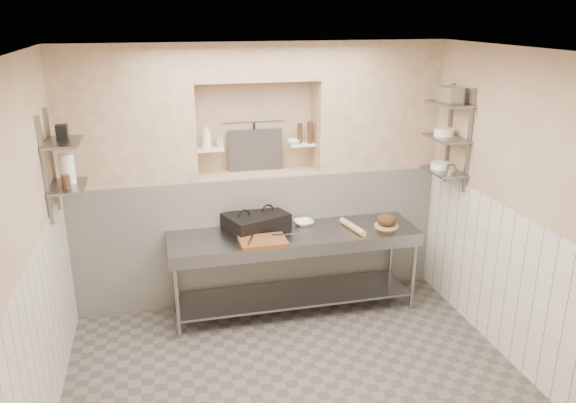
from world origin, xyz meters
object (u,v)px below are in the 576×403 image
object	(u,v)px
rolling_pin	(353,227)
mixing_bowl	(304,223)
bowl_alcove	(294,142)
prep_table	(294,256)
jug_left	(67,169)
cutting_board	(263,241)
bottle_soap	(207,136)
panini_press	(256,221)
bread_loaf	(387,219)

from	to	relation	value
rolling_pin	mixing_bowl	bearing A→B (deg)	151.04
bowl_alcove	rolling_pin	bearing A→B (deg)	-51.56
prep_table	jug_left	size ratio (longest dim) A/B	9.73
cutting_board	jug_left	bearing A→B (deg)	175.90
mixing_bowl	jug_left	xyz separation A→B (m)	(-2.27, -0.27, 0.82)
cutting_board	jug_left	size ratio (longest dim) A/B	1.73
bottle_soap	bowl_alcove	bearing A→B (deg)	0.40
rolling_pin	bottle_soap	size ratio (longest dim) A/B	1.66
mixing_bowl	bowl_alcove	size ratio (longest dim) A/B	1.39
prep_table	bottle_soap	distance (m)	1.55
panini_press	bottle_soap	xyz separation A→B (m)	(-0.45, 0.34, 0.86)
rolling_pin	bowl_alcove	xyz separation A→B (m)	(-0.49, 0.61, 0.80)
panini_press	mixing_bowl	world-z (taller)	panini_press
mixing_bowl	cutting_board	bearing A→B (deg)	-142.71
rolling_pin	bottle_soap	distance (m)	1.80
prep_table	cutting_board	size ratio (longest dim) A/B	5.62
prep_table	bowl_alcove	bearing A→B (deg)	77.18
bread_loaf	jug_left	xyz separation A→B (m)	(-3.12, -0.02, 0.77)
prep_table	cutting_board	distance (m)	0.50
prep_table	rolling_pin	size ratio (longest dim) A/B	5.98
bottle_soap	jug_left	bearing A→B (deg)	-154.42
cutting_board	bottle_soap	xyz separation A→B (m)	(-0.44, 0.75, 0.92)
mixing_bowl	rolling_pin	size ratio (longest dim) A/B	0.47
cutting_board	mixing_bowl	size ratio (longest dim) A/B	2.27
bottle_soap	bowl_alcove	xyz separation A→B (m)	(0.94, 0.01, -0.11)
bowl_alcove	cutting_board	bearing A→B (deg)	-123.36
cutting_board	rolling_pin	size ratio (longest dim) A/B	1.07
mixing_bowl	bottle_soap	world-z (taller)	bottle_soap
prep_table	mixing_bowl	xyz separation A→B (m)	(0.15, 0.21, 0.28)
mixing_bowl	panini_press	bearing A→B (deg)	178.42
mixing_bowl	bowl_alcove	xyz separation A→B (m)	(-0.02, 0.36, 0.81)
bread_loaf	jug_left	bearing A→B (deg)	-179.58
panini_press	bread_loaf	xyz separation A→B (m)	(1.36, -0.27, -0.00)
prep_table	bread_loaf	distance (m)	1.06
jug_left	bread_loaf	bearing A→B (deg)	0.42
prep_table	panini_press	distance (m)	0.55
bread_loaf	bottle_soap	world-z (taller)	bottle_soap
cutting_board	bowl_alcove	world-z (taller)	bowl_alcove
rolling_pin	bottle_soap	bearing A→B (deg)	156.90
prep_table	cutting_board	bearing A→B (deg)	-152.48
bread_loaf	rolling_pin	bearing A→B (deg)	-179.23
bread_loaf	bottle_soap	size ratio (longest dim) A/B	0.82
panini_press	rolling_pin	distance (m)	1.02
panini_press	rolling_pin	size ratio (longest dim) A/B	1.68
prep_table	jug_left	distance (m)	2.39
panini_press	bottle_soap	bearing A→B (deg)	122.34
cutting_board	bread_loaf	bearing A→B (deg)	6.15
rolling_pin	jug_left	xyz separation A→B (m)	(-2.73, -0.02, 0.81)
rolling_pin	bowl_alcove	size ratio (longest dim) A/B	2.96
panini_press	jug_left	bearing A→B (deg)	168.82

